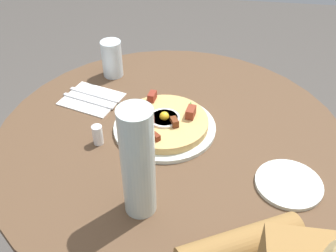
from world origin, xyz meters
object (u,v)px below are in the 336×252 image
at_px(fork, 88,101).
at_px(water_bottle, 138,164).
at_px(bread_plate, 289,184).
at_px(salt_shaker, 98,135).
at_px(pizza_plate, 165,127).
at_px(dining_table, 171,178).
at_px(water_glass, 112,59).
at_px(breakfast_pizza, 164,122).
at_px(knife, 95,95).

xyz_separation_m(fork, water_bottle, (0.38, 0.24, 0.13)).
distance_m(bread_plate, salt_shaker, 0.50).
xyz_separation_m(pizza_plate, fork, (-0.09, -0.25, 0.00)).
bearing_deg(salt_shaker, dining_table, 108.40).
relative_size(fork, water_glass, 1.46).
relative_size(bread_plate, water_bottle, 0.59).
relative_size(dining_table, bread_plate, 6.09).
distance_m(water_bottle, salt_shaker, 0.28).
bearing_deg(water_glass, fork, -11.80).
xyz_separation_m(dining_table, breakfast_pizza, (-0.02, -0.02, 0.20)).
xyz_separation_m(breakfast_pizza, fork, (-0.09, -0.25, -0.02)).
bearing_deg(fork, breakfast_pizza, -3.58).
relative_size(pizza_plate, knife, 1.60).
height_order(bread_plate, knife, bread_plate).
bearing_deg(fork, pizza_plate, -3.70).
xyz_separation_m(breakfast_pizza, knife, (-0.13, -0.24, -0.02)).
bearing_deg(knife, breakfast_pizza, -11.14).
height_order(bread_plate, salt_shaker, salt_shaker).
height_order(pizza_plate, water_glass, water_glass).
xyz_separation_m(pizza_plate, water_glass, (-0.27, -0.22, 0.06)).
bearing_deg(salt_shaker, water_bottle, 37.82).
height_order(pizza_plate, fork, pizza_plate).
bearing_deg(breakfast_pizza, water_glass, -140.92).
height_order(dining_table, water_glass, water_glass).
distance_m(dining_table, water_glass, 0.44).
xyz_separation_m(dining_table, water_glass, (-0.29, -0.24, 0.24)).
relative_size(bread_plate, knife, 0.90).
bearing_deg(dining_table, salt_shaker, -71.60).
xyz_separation_m(pizza_plate, breakfast_pizza, (-0.00, -0.00, 0.02)).
relative_size(knife, salt_shaker, 3.16).
distance_m(pizza_plate, breakfast_pizza, 0.02).
distance_m(knife, water_bottle, 0.49).
height_order(dining_table, water_bottle, water_bottle).
relative_size(water_glass, water_bottle, 0.45).
bearing_deg(salt_shaker, breakfast_pizza, 116.80).
distance_m(dining_table, fork, 0.35).
bearing_deg(breakfast_pizza, salt_shaker, -63.20).
xyz_separation_m(bread_plate, water_bottle, (0.11, -0.34, 0.13)).
relative_size(dining_table, salt_shaker, 17.26).
distance_m(breakfast_pizza, water_bottle, 0.31).
bearing_deg(pizza_plate, bread_plate, 62.38).
xyz_separation_m(pizza_plate, water_bottle, (0.28, -0.01, 0.13)).
bearing_deg(breakfast_pizza, dining_table, 46.86).
height_order(pizza_plate, knife, pizza_plate).
relative_size(breakfast_pizza, knife, 1.36).
relative_size(knife, water_glass, 1.46).
height_order(breakfast_pizza, salt_shaker, breakfast_pizza).
bearing_deg(knife, dining_table, -12.69).
distance_m(fork, salt_shaker, 0.20).
bearing_deg(pizza_plate, water_bottle, -2.63).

